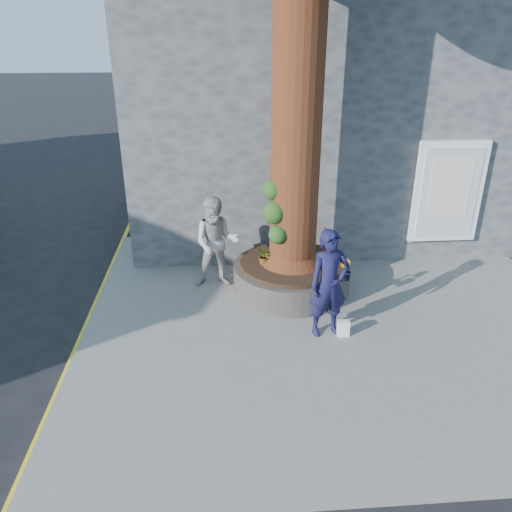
{
  "coord_description": "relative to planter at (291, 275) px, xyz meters",
  "views": [
    {
      "loc": [
        -0.58,
        -6.8,
        4.88
      ],
      "look_at": [
        0.03,
        1.15,
        1.25
      ],
      "focal_mm": 35.0,
      "sensor_mm": 36.0,
      "label": 1
    }
  ],
  "objects": [
    {
      "name": "woman",
      "position": [
        -1.47,
        0.29,
        0.63
      ],
      "size": [
        0.93,
        0.74,
        1.85
      ],
      "primitive_type": "imported",
      "rotation": [
        0.0,
        0.0,
        -0.04
      ],
      "color": "#A9A6A1",
      "rests_on": "pavement"
    },
    {
      "name": "plant_d",
      "position": [
        -0.56,
        -0.09,
        0.48
      ],
      "size": [
        0.32,
        0.35,
        0.34
      ],
      "primitive_type": "imported",
      "rotation": [
        0.0,
        0.0,
        4.89
      ],
      "color": "gray",
      "rests_on": "planter"
    },
    {
      "name": "plant_c",
      "position": [
        0.6,
        -0.85,
        0.48
      ],
      "size": [
        0.24,
        0.24,
        0.35
      ],
      "primitive_type": "imported",
      "rotation": [
        0.0,
        0.0,
        3.4
      ],
      "color": "gray",
      "rests_on": "planter"
    },
    {
      "name": "man",
      "position": [
        0.37,
        -1.63,
        0.65
      ],
      "size": [
        0.76,
        0.58,
        1.88
      ],
      "primitive_type": "imported",
      "rotation": [
        0.0,
        0.0,
        0.2
      ],
      "color": "#141437",
      "rests_on": "pavement"
    },
    {
      "name": "plant_b",
      "position": [
        0.85,
        -0.85,
        0.5
      ],
      "size": [
        0.29,
        0.29,
        0.39
      ],
      "primitive_type": "imported",
      "rotation": [
        0.0,
        0.0,
        2.14
      ],
      "color": "gray",
      "rests_on": "planter"
    },
    {
      "name": "planter",
      "position": [
        0.0,
        0.0,
        0.0
      ],
      "size": [
        2.3,
        2.3,
        0.6
      ],
      "color": "black",
      "rests_on": "pavement"
    },
    {
      "name": "stone_shop",
      "position": [
        1.7,
        5.2,
        2.75
      ],
      "size": [
        10.3,
        8.3,
        6.3
      ],
      "color": "#474A4C",
      "rests_on": "ground"
    },
    {
      "name": "shopping_bag",
      "position": [
        0.64,
        -1.75,
        -0.15
      ],
      "size": [
        0.2,
        0.12,
        0.28
      ],
      "primitive_type": "cube",
      "rotation": [
        0.0,
        0.0,
        -0.0
      ],
      "color": "white",
      "rests_on": "pavement"
    },
    {
      "name": "plant_a",
      "position": [
        0.85,
        0.85,
        0.49
      ],
      "size": [
        0.22,
        0.23,
        0.36
      ],
      "primitive_type": "imported",
      "rotation": [
        0.0,
        0.0,
        0.88
      ],
      "color": "gray",
      "rests_on": "planter"
    },
    {
      "name": "ground",
      "position": [
        -0.8,
        -2.0,
        -0.41
      ],
      "size": [
        120.0,
        120.0,
        0.0
      ],
      "primitive_type": "plane",
      "color": "black",
      "rests_on": "ground"
    },
    {
      "name": "yellow_line",
      "position": [
        -3.85,
        -1.0,
        -0.41
      ],
      "size": [
        0.1,
        30.0,
        0.01
      ],
      "primitive_type": "cube",
      "color": "yellow",
      "rests_on": "ground"
    },
    {
      "name": "pavement",
      "position": [
        0.7,
        -1.0,
        -0.35
      ],
      "size": [
        9.0,
        8.0,
        0.12
      ],
      "primitive_type": "cube",
      "color": "slate",
      "rests_on": "ground"
    }
  ]
}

